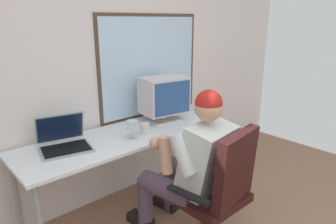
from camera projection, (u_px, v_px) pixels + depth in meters
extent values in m
cube|color=silver|center=(71.00, 46.00, 2.41)|extent=(5.75, 0.06, 2.87)
cube|color=#4C3828|center=(151.00, 66.00, 2.95)|extent=(1.17, 0.01, 0.98)
cube|color=silver|center=(151.00, 66.00, 2.94)|extent=(1.11, 0.02, 0.92)
cylinder|color=gray|center=(212.00, 156.00, 2.99)|extent=(0.04, 0.04, 0.70)
cylinder|color=gray|center=(17.00, 200.00, 2.26)|extent=(0.04, 0.04, 0.70)
cylinder|color=gray|center=(178.00, 142.00, 3.33)|extent=(0.04, 0.04, 0.70)
cube|color=white|center=(126.00, 136.00, 2.52)|extent=(1.79, 0.60, 0.03)
cylinder|color=#3F3F44|center=(207.00, 220.00, 2.25)|extent=(0.05, 0.05, 0.38)
cube|color=black|center=(208.00, 196.00, 2.19)|extent=(0.46, 0.46, 0.06)
cube|color=black|center=(236.00, 169.00, 1.99)|extent=(0.45, 0.16, 0.51)
cube|color=black|center=(226.00, 167.00, 2.34)|extent=(0.10, 0.33, 0.02)
cube|color=black|center=(188.00, 195.00, 1.97)|extent=(0.10, 0.33, 0.02)
cylinder|color=#504053|center=(192.00, 173.00, 2.46)|extent=(0.21, 0.47, 0.15)
cylinder|color=#504053|center=(170.00, 187.00, 2.67)|extent=(0.12, 0.12, 0.45)
cube|color=black|center=(165.00, 203.00, 2.76)|extent=(0.13, 0.25, 0.08)
cylinder|color=#504053|center=(167.00, 189.00, 2.23)|extent=(0.21, 0.47, 0.15)
cylinder|color=#504053|center=(145.00, 204.00, 2.43)|extent=(0.12, 0.12, 0.45)
cube|color=black|center=(141.00, 220.00, 2.52)|extent=(0.13, 0.25, 0.08)
cube|color=silver|center=(206.00, 159.00, 2.13)|extent=(0.42, 0.36, 0.54)
sphere|color=tan|center=(209.00, 108.00, 2.02)|extent=(0.19, 0.19, 0.19)
sphere|color=#B0211B|center=(209.00, 103.00, 2.01)|extent=(0.19, 0.19, 0.19)
cylinder|color=silver|center=(217.00, 135.00, 2.29)|extent=(0.12, 0.21, 0.29)
cylinder|color=tan|center=(207.00, 149.00, 2.39)|extent=(0.10, 0.15, 0.27)
sphere|color=tan|center=(202.00, 151.00, 2.42)|extent=(0.09, 0.09, 0.09)
cylinder|color=silver|center=(182.00, 154.00, 1.97)|extent=(0.12, 0.21, 0.29)
cylinder|color=tan|center=(166.00, 155.00, 2.07)|extent=(0.09, 0.12, 0.27)
sphere|color=tan|center=(156.00, 143.00, 2.11)|extent=(0.09, 0.09, 0.09)
cube|color=beige|center=(164.00, 120.00, 2.85)|extent=(0.32, 0.27, 0.02)
cylinder|color=beige|center=(164.00, 116.00, 2.84)|extent=(0.04, 0.04, 0.06)
cube|color=silver|center=(164.00, 95.00, 2.78)|extent=(0.44, 0.33, 0.33)
cube|color=#264C8C|center=(173.00, 98.00, 2.67)|extent=(0.37, 0.06, 0.29)
cube|color=#889B9E|center=(66.00, 150.00, 2.20)|extent=(0.40, 0.32, 0.02)
cube|color=black|center=(66.00, 148.00, 2.19)|extent=(0.36, 0.29, 0.00)
cube|color=#889B9E|center=(60.00, 127.00, 2.30)|extent=(0.36, 0.16, 0.23)
cube|color=#0F1933|center=(60.00, 128.00, 2.29)|extent=(0.34, 0.15, 0.21)
cylinder|color=silver|center=(133.00, 138.00, 2.42)|extent=(0.07, 0.07, 0.00)
cylinder|color=silver|center=(133.00, 134.00, 2.41)|extent=(0.01, 0.01, 0.07)
cylinder|color=silver|center=(132.00, 125.00, 2.39)|extent=(0.09, 0.09, 0.08)
cylinder|color=#551513|center=(132.00, 128.00, 2.40)|extent=(0.08, 0.08, 0.03)
cylinder|color=beige|center=(145.00, 129.00, 2.51)|extent=(0.08, 0.08, 0.09)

